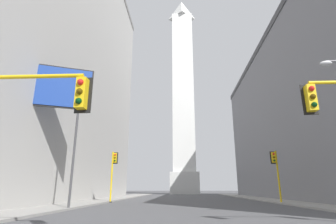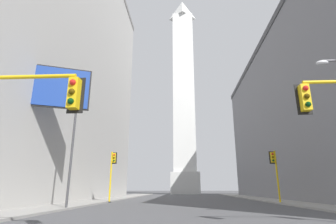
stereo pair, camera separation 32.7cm
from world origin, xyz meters
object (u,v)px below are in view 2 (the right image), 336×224
Objects in this scene: obelisk at (184,92)px; traffic_light_mid_right at (275,168)px; traffic_light_mid_left at (112,169)px; billboard_sign at (52,91)px.

obelisk reaches higher than traffic_light_mid_right.
billboard_sign is at bearing -101.66° from traffic_light_mid_left.
obelisk reaches higher than traffic_light_mid_left.
traffic_light_mid_right is at bearing 25.58° from billboard_sign.
obelisk is 56.76m from traffic_light_mid_right.
obelisk is 11.48× the size of traffic_light_mid_left.
obelisk is 11.96× the size of traffic_light_mid_right.
obelisk is 55.31m from traffic_light_mid_left.
traffic_light_mid_left is at bearing 78.34° from billboard_sign.
obelisk is at bearing 100.65° from traffic_light_mid_right.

